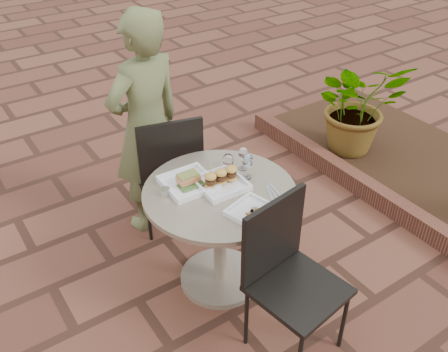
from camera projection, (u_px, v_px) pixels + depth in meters
ground at (230, 315)px, 3.06m from camera, size 60.00×60.00×0.00m
cafe_table at (220, 223)px, 3.02m from camera, size 0.90×0.90×0.73m
chair_far at (169, 164)px, 3.44m from camera, size 0.53×0.53×0.93m
chair_near at (286, 267)px, 2.63m from camera, size 0.50×0.50×0.93m
diner at (146, 127)px, 3.36m from camera, size 0.65×0.49×1.60m
plate_salmon at (188, 182)px, 2.92m from camera, size 0.29×0.29×0.08m
plate_sliders at (221, 180)px, 2.90m from camera, size 0.28×0.28×0.17m
plate_tuna at (253, 212)px, 2.70m from camera, size 0.29×0.29×0.03m
wine_glass_right at (247, 161)px, 2.93m from camera, size 0.07×0.07×0.16m
wine_glass_mid at (228, 161)px, 2.93m from camera, size 0.07×0.07×0.16m
wine_glass_far at (243, 154)px, 3.01m from camera, size 0.06×0.06×0.15m
steel_ramekin at (165, 191)px, 2.84m from camera, size 0.06×0.06×0.04m
cutlery_set at (273, 193)px, 2.86m from camera, size 0.14×0.21×0.00m
planter_curb at (375, 194)px, 3.96m from camera, size 0.12×3.00×0.15m
mulch_bed at (430, 171)px, 4.30m from camera, size 1.30×3.00×0.06m
potted_plant_a at (358, 105)px, 4.32m from camera, size 0.96×0.90×0.86m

